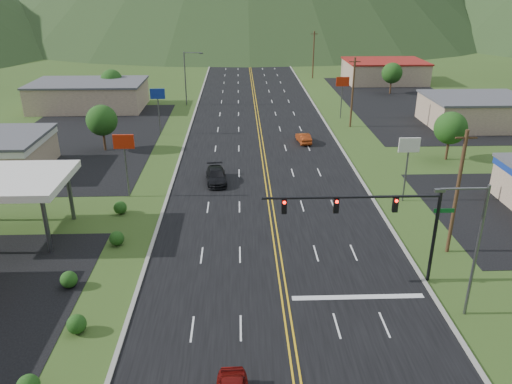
{
  "coord_description": "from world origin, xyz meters",
  "views": [
    {
      "loc": [
        -2.93,
        -16.16,
        19.85
      ],
      "look_at": [
        -1.67,
        20.04,
        4.5
      ],
      "focal_mm": 35.0,
      "sensor_mm": 36.0,
      "label": 1
    }
  ],
  "objects_px": {
    "traffic_signal": "(379,214)",
    "car_red_far": "(304,138)",
    "streetlight_west": "(187,75)",
    "gas_canopy": "(4,182)",
    "streetlight_east": "(473,243)",
    "car_dark_mid": "(216,176)"
  },
  "relations": [
    {
      "from": "streetlight_west",
      "to": "car_dark_mid",
      "type": "distance_m",
      "value": 37.4
    },
    {
      "from": "streetlight_east",
      "to": "car_red_far",
      "type": "height_order",
      "value": "streetlight_east"
    },
    {
      "from": "streetlight_west",
      "to": "car_dark_mid",
      "type": "height_order",
      "value": "streetlight_west"
    },
    {
      "from": "gas_canopy",
      "to": "car_red_far",
      "type": "relative_size",
      "value": 2.53
    },
    {
      "from": "traffic_signal",
      "to": "car_red_far",
      "type": "xyz_separation_m",
      "value": [
        -0.88,
        33.2,
        -4.68
      ]
    },
    {
      "from": "traffic_signal",
      "to": "car_dark_mid",
      "type": "relative_size",
      "value": 2.6
    },
    {
      "from": "streetlight_west",
      "to": "gas_canopy",
      "type": "height_order",
      "value": "streetlight_west"
    },
    {
      "from": "traffic_signal",
      "to": "streetlight_east",
      "type": "distance_m",
      "value": 6.17
    },
    {
      "from": "streetlight_east",
      "to": "car_dark_mid",
      "type": "xyz_separation_m",
      "value": [
        -16.62,
        23.4,
        -4.45
      ]
    },
    {
      "from": "car_red_far",
      "to": "streetlight_west",
      "type": "bearing_deg",
      "value": -59.42
    },
    {
      "from": "streetlight_west",
      "to": "gas_canopy",
      "type": "xyz_separation_m",
      "value": [
        -10.32,
        -48.0,
        -0.31
      ]
    },
    {
      "from": "gas_canopy",
      "to": "car_red_far",
      "type": "xyz_separation_m",
      "value": [
        27.6,
        25.2,
        -4.22
      ]
    },
    {
      "from": "traffic_signal",
      "to": "car_red_far",
      "type": "relative_size",
      "value": 3.32
    },
    {
      "from": "car_red_far",
      "to": "traffic_signal",
      "type": "bearing_deg",
      "value": 84.94
    },
    {
      "from": "streetlight_east",
      "to": "gas_canopy",
      "type": "xyz_separation_m",
      "value": [
        -33.18,
        12.0,
        -0.31
      ]
    },
    {
      "from": "traffic_signal",
      "to": "streetlight_west",
      "type": "xyz_separation_m",
      "value": [
        -18.16,
        56.0,
        -0.15
      ]
    },
    {
      "from": "traffic_signal",
      "to": "streetlight_west",
      "type": "height_order",
      "value": "streetlight_west"
    },
    {
      "from": "traffic_signal",
      "to": "streetlight_west",
      "type": "relative_size",
      "value": 1.46
    },
    {
      "from": "streetlight_west",
      "to": "gas_canopy",
      "type": "relative_size",
      "value": 0.9
    },
    {
      "from": "gas_canopy",
      "to": "streetlight_east",
      "type": "bearing_deg",
      "value": -19.88
    },
    {
      "from": "streetlight_east",
      "to": "streetlight_west",
      "type": "relative_size",
      "value": 1.0
    },
    {
      "from": "gas_canopy",
      "to": "car_red_far",
      "type": "height_order",
      "value": "gas_canopy"
    }
  ]
}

